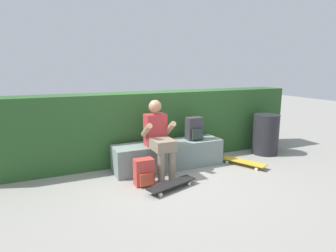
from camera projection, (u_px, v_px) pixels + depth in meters
ground_plane at (176, 173)px, 4.76m from camera, size 24.00×24.00×0.00m
bench_main at (169, 155)px, 5.00m from camera, size 1.92×0.50×0.45m
person_skater at (159, 135)px, 4.60m from camera, size 0.49×0.62×1.20m
skateboard_near_person at (172, 184)px, 4.13m from camera, size 0.82×0.44×0.09m
skateboard_beside_bench at (243, 162)px, 5.11m from camera, size 0.52×0.81×0.09m
backpack_on_bench at (194, 129)px, 5.10m from camera, size 0.28×0.23×0.40m
backpack_on_ground at (144, 173)px, 4.26m from camera, size 0.28×0.23×0.40m
hedge_row at (149, 126)px, 5.42m from camera, size 5.93×0.56×1.27m
trash_bin at (266, 134)px, 5.78m from camera, size 0.50×0.50×0.80m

